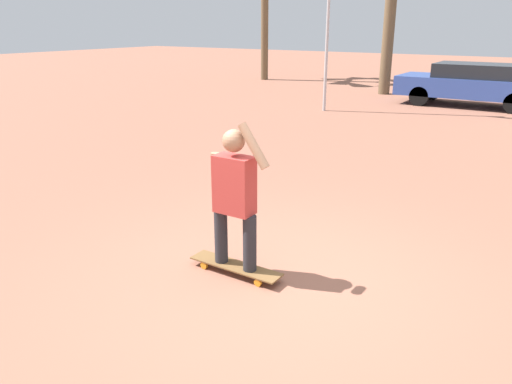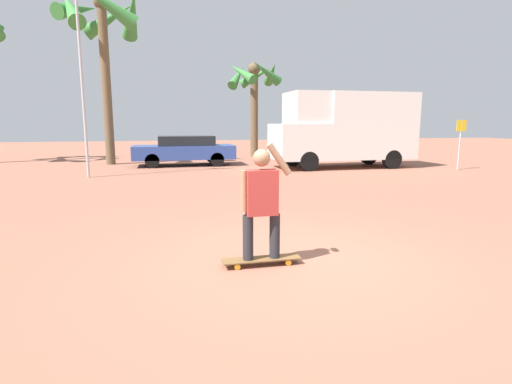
% 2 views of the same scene
% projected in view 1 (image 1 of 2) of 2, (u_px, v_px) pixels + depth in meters
% --- Properties ---
extents(ground_plane, '(80.00, 80.00, 0.00)m').
position_uv_depth(ground_plane, '(279.00, 283.00, 5.09)').
color(ground_plane, '#935B47').
extents(skateboard, '(1.05, 0.24, 0.10)m').
position_uv_depth(skateboard, '(235.00, 267.00, 5.27)').
color(skateboard, brown).
rests_on(skateboard, ground_plane).
extents(person_skateboarder, '(0.68, 0.23, 1.54)m').
position_uv_depth(person_skateboarder, '(234.00, 192.00, 5.00)').
color(person_skateboarder, '#28282D').
rests_on(person_skateboarder, skateboard).
extents(parked_car_blue, '(4.45, 1.82, 1.32)m').
position_uv_depth(parked_car_blue, '(473.00, 83.00, 15.69)').
color(parked_car_blue, black).
rests_on(parked_car_blue, ground_plane).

